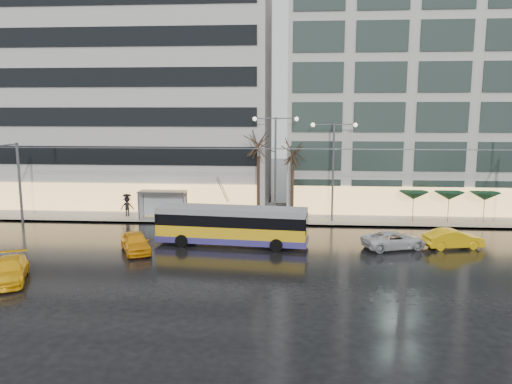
# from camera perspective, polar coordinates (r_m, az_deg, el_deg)

# --- Properties ---
(ground) EXTENTS (140.00, 140.00, 0.00)m
(ground) POSITION_cam_1_polar(r_m,az_deg,el_deg) (34.06, -1.88, -7.27)
(ground) COLOR black
(ground) RESTS_ON ground
(sidewalk) EXTENTS (80.00, 10.00, 0.15)m
(sidewalk) POSITION_cam_1_polar(r_m,az_deg,el_deg) (47.47, 2.33, -2.43)
(sidewalk) COLOR gray
(sidewalk) RESTS_ON ground
(kerb) EXTENTS (80.00, 0.10, 0.15)m
(kerb) POSITION_cam_1_polar(r_m,az_deg,el_deg) (42.64, 2.10, -3.77)
(kerb) COLOR slate
(kerb) RESTS_ON ground
(building_left) EXTENTS (34.00, 14.00, 22.00)m
(building_left) POSITION_cam_1_polar(r_m,az_deg,el_deg) (55.06, -16.80, 10.40)
(building_left) COLOR #BCB9B4
(building_left) RESTS_ON sidewalk
(building_right) EXTENTS (32.00, 14.00, 25.00)m
(building_right) POSITION_cam_1_polar(r_m,az_deg,el_deg) (53.82, 21.43, 11.79)
(building_right) COLOR #BCB9B4
(building_right) RESTS_ON sidewalk
(trolleybus) EXTENTS (11.12, 4.78, 5.08)m
(trolleybus) POSITION_cam_1_polar(r_m,az_deg,el_deg) (36.31, -2.80, -3.98)
(trolleybus) COLOR yellow
(trolleybus) RESTS_ON ground
(catenary) EXTENTS (42.24, 5.12, 7.00)m
(catenary) POSITION_cam_1_polar(r_m,az_deg,el_deg) (40.84, 0.67, 1.61)
(catenary) COLOR #595B60
(catenary) RESTS_ON ground
(bus_shelter) EXTENTS (4.20, 1.60, 2.51)m
(bus_shelter) POSITION_cam_1_polar(r_m,az_deg,el_deg) (45.43, -11.01, -0.70)
(bus_shelter) COLOR #595B60
(bus_shelter) RESTS_ON sidewalk
(street_lamp_near) EXTENTS (3.96, 0.36, 9.03)m
(street_lamp_near) POSITION_cam_1_polar(r_m,az_deg,el_deg) (43.45, 2.23, 4.37)
(street_lamp_near) COLOR #595B60
(street_lamp_near) RESTS_ON sidewalk
(street_lamp_far) EXTENTS (3.96, 0.36, 8.53)m
(street_lamp_far) POSITION_cam_1_polar(r_m,az_deg,el_deg) (43.58, 8.83, 3.92)
(street_lamp_far) COLOR #595B60
(street_lamp_far) RESTS_ON sidewalk
(tree_a) EXTENTS (3.20, 3.20, 8.40)m
(tree_a) POSITION_cam_1_polar(r_m,az_deg,el_deg) (43.65, 0.27, 5.85)
(tree_a) COLOR black
(tree_a) RESTS_ON sidewalk
(tree_b) EXTENTS (3.20, 3.20, 7.70)m
(tree_b) POSITION_cam_1_polar(r_m,az_deg,el_deg) (43.79, 4.22, 4.93)
(tree_b) COLOR black
(tree_b) RESTS_ON sidewalk
(parasol_a) EXTENTS (2.50, 2.50, 2.65)m
(parasol_a) POSITION_cam_1_polar(r_m,az_deg,el_deg) (45.29, 17.57, -0.37)
(parasol_a) COLOR #595B60
(parasol_a) RESTS_ON sidewalk
(parasol_b) EXTENTS (2.50, 2.50, 2.65)m
(parasol_b) POSITION_cam_1_polar(r_m,az_deg,el_deg) (46.07, 21.20, -0.41)
(parasol_b) COLOR #595B60
(parasol_b) RESTS_ON sidewalk
(parasol_c) EXTENTS (2.50, 2.50, 2.65)m
(parasol_c) POSITION_cam_1_polar(r_m,az_deg,el_deg) (47.04, 24.70, -0.45)
(parasol_c) COLOR #595B60
(parasol_c) RESTS_ON sidewalk
(taxi_a) EXTENTS (3.36, 4.43, 1.41)m
(taxi_a) POSITION_cam_1_polar(r_m,az_deg,el_deg) (35.64, -13.61, -5.60)
(taxi_a) COLOR #FAA30D
(taxi_a) RESTS_ON ground
(taxi_b) EXTENTS (4.35, 2.23, 1.37)m
(taxi_b) POSITION_cam_1_polar(r_m,az_deg,el_deg) (38.34, 21.59, -4.99)
(taxi_b) COLOR #F0B70C
(taxi_b) RESTS_ON ground
(taxi_d) EXTENTS (3.47, 4.90, 1.32)m
(taxi_d) POSITION_cam_1_polar(r_m,az_deg,el_deg) (32.16, -26.39, -8.03)
(taxi_d) COLOR yellow
(taxi_d) RESTS_ON ground
(sedan_silver) EXTENTS (4.99, 3.41, 1.27)m
(sedan_silver) POSITION_cam_1_polar(r_m,az_deg,el_deg) (36.89, 15.51, -5.29)
(sedan_silver) COLOR silver
(sedan_silver) RESTS_ON ground
(pedestrian_a) EXTENTS (1.10, 1.12, 2.19)m
(pedestrian_a) POSITION_cam_1_polar(r_m,az_deg,el_deg) (43.75, -8.78, -1.51)
(pedestrian_a) COLOR black
(pedestrian_a) RESTS_ON sidewalk
(pedestrian_b) EXTENTS (0.91, 0.85, 1.51)m
(pedestrian_b) POSITION_cam_1_polar(r_m,az_deg,el_deg) (44.48, -8.12, -2.22)
(pedestrian_b) COLOR black
(pedestrian_b) RESTS_ON sidewalk
(pedestrian_c) EXTENTS (1.27, 0.95, 2.11)m
(pedestrian_c) POSITION_cam_1_polar(r_m,az_deg,el_deg) (47.04, -14.51, -1.35)
(pedestrian_c) COLOR black
(pedestrian_c) RESTS_ON sidewalk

